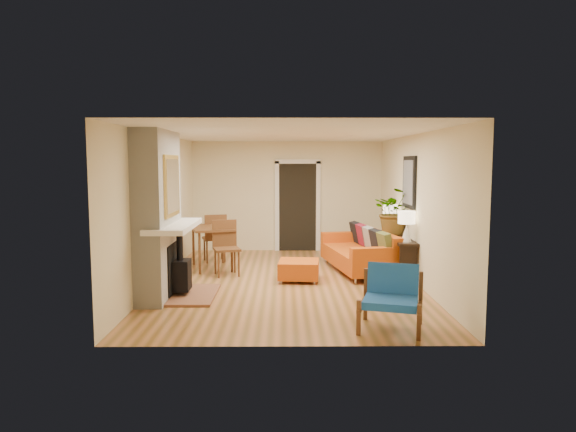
# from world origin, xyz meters

# --- Properties ---
(room_shell) EXTENTS (6.50, 6.50, 6.50)m
(room_shell) POSITION_xyz_m (0.60, 2.63, 1.24)
(room_shell) COLOR #BD7948
(room_shell) RESTS_ON ground
(fireplace) EXTENTS (1.09, 1.68, 2.60)m
(fireplace) POSITION_xyz_m (-2.00, -1.00, 1.24)
(fireplace) COLOR white
(fireplace) RESTS_ON ground
(sofa) EXTENTS (1.32, 2.34, 0.87)m
(sofa) POSITION_xyz_m (1.46, 0.87, 0.38)
(sofa) COLOR silver
(sofa) RESTS_ON ground
(ottoman) EXTENTS (0.76, 0.76, 0.36)m
(ottoman) POSITION_xyz_m (0.19, 0.07, 0.21)
(ottoman) COLOR silver
(ottoman) RESTS_ON ground
(blue_chair) EXTENTS (0.94, 0.93, 0.80)m
(blue_chair) POSITION_xyz_m (1.31, -2.55, 0.43)
(blue_chair) COLOR brown
(blue_chair) RESTS_ON ground
(dining_table) EXTENTS (1.19, 1.95, 1.02)m
(dining_table) POSITION_xyz_m (-1.43, 1.16, 0.67)
(dining_table) COLOR brown
(dining_table) RESTS_ON ground
(console_table) EXTENTS (0.34, 1.85, 0.72)m
(console_table) POSITION_xyz_m (2.07, 0.57, 0.58)
(console_table) COLOR black
(console_table) RESTS_ON ground
(lamp_near) EXTENTS (0.30, 0.30, 0.54)m
(lamp_near) POSITION_xyz_m (2.07, -0.09, 1.06)
(lamp_near) COLOR white
(lamp_near) RESTS_ON console_table
(lamp_far) EXTENTS (0.30, 0.30, 0.54)m
(lamp_far) POSITION_xyz_m (2.07, 1.28, 1.06)
(lamp_far) COLOR white
(lamp_far) RESTS_ON console_table
(houseplant) EXTENTS (0.85, 0.75, 0.91)m
(houseplant) POSITION_xyz_m (2.06, 0.81, 1.18)
(houseplant) COLOR #1E5919
(houseplant) RESTS_ON console_table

